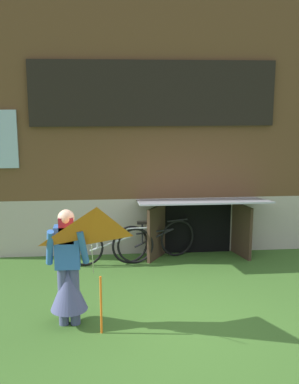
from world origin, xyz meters
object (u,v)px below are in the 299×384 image
object	(u,v)px
kite	(97,241)
bicycle_silver	(110,246)
person	(68,277)
bicycle_black	(154,240)

from	to	relation	value
kite	bicycle_silver	world-z (taller)	kite
person	bicycle_black	size ratio (longest dim) A/B	0.99
kite	bicycle_black	world-z (taller)	kite
person	kite	bearing A→B (deg)	-71.48
bicycle_silver	person	bearing A→B (deg)	-107.54
kite	bicycle_silver	distance (m)	3.05
bicycle_black	person	bearing A→B (deg)	-138.66
person	bicycle_black	xyz separation A→B (m)	(1.45, 2.56, -0.31)
person	kite	size ratio (longest dim) A/B	0.96
kite	bicycle_black	bearing A→B (deg)	71.71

